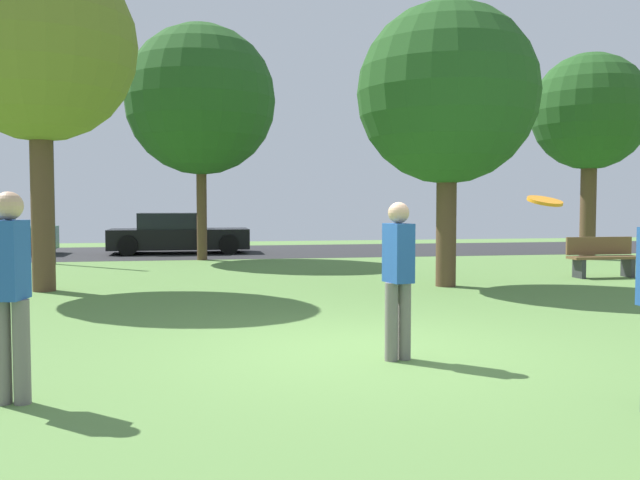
% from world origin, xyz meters
% --- Properties ---
extents(ground_plane, '(44.00, 44.00, 0.00)m').
position_xyz_m(ground_plane, '(0.00, 0.00, 0.00)').
color(ground_plane, '#5B8442').
extents(road_strip, '(44.00, 6.40, 0.01)m').
position_xyz_m(road_strip, '(0.00, 16.00, 0.00)').
color(road_strip, '#28282B').
rests_on(road_strip, ground_plane).
extents(maple_tree_near, '(4.32, 4.32, 6.79)m').
position_xyz_m(maple_tree_near, '(-1.62, 12.83, 4.62)').
color(maple_tree_near, brown).
rests_on(maple_tree_near, ground_plane).
extents(oak_tree_center, '(3.38, 3.38, 6.02)m').
position_xyz_m(oak_tree_center, '(9.56, 11.02, 4.28)').
color(oak_tree_center, brown).
rests_on(oak_tree_center, ground_plane).
extents(oak_tree_right, '(3.58, 3.58, 5.63)m').
position_xyz_m(oak_tree_right, '(3.10, 5.57, 3.81)').
color(oak_tree_right, brown).
rests_on(oak_tree_right, ground_plane).
extents(oak_tree_left, '(3.59, 3.59, 6.41)m').
position_xyz_m(oak_tree_left, '(-4.67, 6.24, 4.58)').
color(oak_tree_left, brown).
rests_on(oak_tree_left, ground_plane).
extents(person_thrower, '(0.30, 0.36, 1.69)m').
position_xyz_m(person_thrower, '(0.26, -0.48, 0.93)').
color(person_thrower, slate).
rests_on(person_thrower, ground_plane).
extents(person_walking, '(0.30, 0.36, 1.78)m').
position_xyz_m(person_walking, '(-3.38, -1.44, 0.99)').
color(person_walking, slate).
rests_on(person_walking, ground_plane).
extents(frisbee_disc, '(0.34, 0.33, 0.09)m').
position_xyz_m(frisbee_disc, '(0.78, -2.61, 1.70)').
color(frisbee_disc, orange).
extents(parked_car_black, '(4.49, 1.96, 1.33)m').
position_xyz_m(parked_car_black, '(-2.37, 15.65, 0.61)').
color(parked_car_black, black).
rests_on(parked_car_black, ground_plane).
extents(park_bench, '(1.60, 0.45, 0.90)m').
position_xyz_m(park_bench, '(7.15, 6.51, 0.46)').
color(park_bench, brown).
rests_on(park_bench, ground_plane).
extents(street_lamp_post, '(0.14, 0.14, 4.50)m').
position_xyz_m(street_lamp_post, '(-5.62, 12.20, 2.25)').
color(street_lamp_post, '#2D2D33').
rests_on(street_lamp_post, ground_plane).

